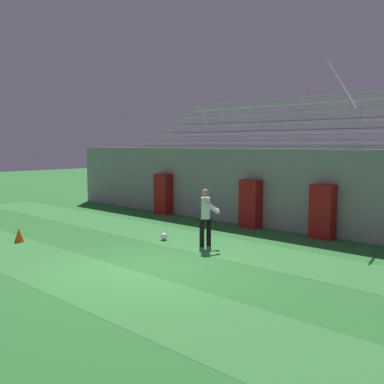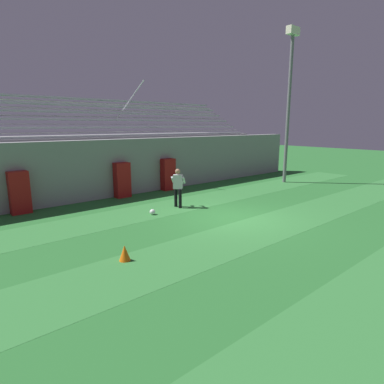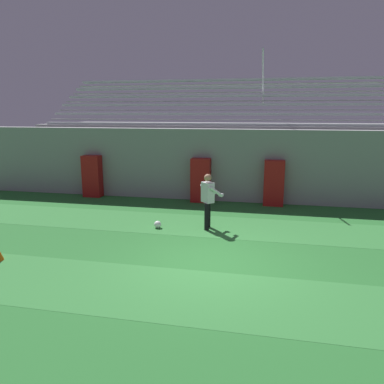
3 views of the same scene
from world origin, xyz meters
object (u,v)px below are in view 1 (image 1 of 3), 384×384
object	(u,v)px
goalkeeper	(206,214)
traffic_cone	(19,235)
padding_pillar_gate_left	(250,204)
padding_pillar_gate_right	(323,212)
padding_pillar_far_left	(163,194)
soccer_ball	(164,237)

from	to	relation	value
goalkeeper	traffic_cone	distance (m)	5.73
padding_pillar_gate_left	padding_pillar_gate_right	size ratio (longest dim) A/B	1.00
padding_pillar_gate_left	traffic_cone	xyz separation A→B (m)	(-3.66, -6.79, -0.64)
traffic_cone	padding_pillar_far_left	bearing A→B (deg)	97.43
padding_pillar_far_left	soccer_ball	world-z (taller)	padding_pillar_far_left
padding_pillar_far_left	soccer_ball	xyz separation A→B (m)	(3.88, -3.59, -0.74)
soccer_ball	traffic_cone	world-z (taller)	traffic_cone
padding_pillar_gate_left	traffic_cone	bearing A→B (deg)	-118.32
padding_pillar_gate_left	soccer_ball	size ratio (longest dim) A/B	7.73
padding_pillar_gate_left	padding_pillar_far_left	bearing A→B (deg)	180.00
padding_pillar_gate_right	soccer_ball	distance (m)	5.02
padding_pillar_gate_right	traffic_cone	world-z (taller)	padding_pillar_gate_right
traffic_cone	padding_pillar_gate_left	bearing A→B (deg)	61.68
padding_pillar_gate_left	padding_pillar_gate_right	distance (m)	2.77
soccer_ball	traffic_cone	bearing A→B (deg)	-133.13
soccer_ball	padding_pillar_gate_right	bearing A→B (deg)	46.26
padding_pillar_far_left	goalkeeper	bearing A→B (deg)	-31.66
padding_pillar_gate_right	soccer_ball	bearing A→B (deg)	-133.74
soccer_ball	traffic_cone	xyz separation A→B (m)	(-3.00, -3.20, 0.10)
traffic_cone	soccer_ball	bearing A→B (deg)	46.87
soccer_ball	traffic_cone	distance (m)	4.39
padding_pillar_gate_right	traffic_cone	size ratio (longest dim) A/B	4.05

